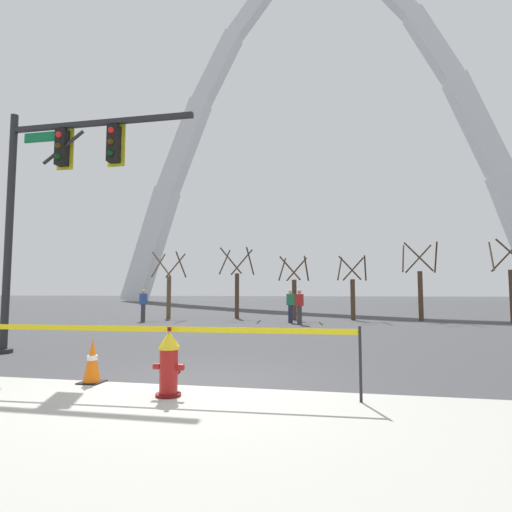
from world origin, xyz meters
name	(u,v)px	position (x,y,z in m)	size (l,w,h in m)	color
ground_plane	(199,385)	(0.00, 0.00, 0.00)	(240.00, 240.00, 0.00)	#3D3D3F
fire_hydrant	(169,364)	(-0.18, -0.80, 0.47)	(0.46, 0.48, 0.99)	#5E0F0D
caution_tape_barrier	(161,345)	(-0.34, -0.72, 0.71)	(5.75, 0.25, 1.03)	#232326
traffic_cone_by_hydrant	(92,361)	(-1.76, -0.23, 0.36)	(0.36, 0.36, 0.73)	black
traffic_signal_gantry	(51,187)	(-4.69, 2.38, 4.07)	(5.02, 0.44, 6.00)	#232326
monument_arch	(321,143)	(0.00, 52.06, 22.59)	(59.41, 3.07, 51.33)	silver
tree_far_left	(169,289)	(-7.09, 15.43, 1.63)	(1.71, 1.72, 3.68)	brown
tree_left_mid	(237,287)	(-3.41, 16.36, 1.75)	(1.82, 1.83, 3.93)	#473323
tree_center_left	(294,292)	(-0.08, 15.40, 1.47)	(1.55, 1.56, 3.32)	#473323
tree_center_right	(353,292)	(2.92, 15.99, 1.48)	(1.56, 1.57, 3.35)	#473323
tree_right_mid	(420,286)	(6.30, 16.12, 1.77)	(1.84, 1.85, 3.98)	#473323
tree_far_right	(512,286)	(10.29, 15.38, 1.77)	(1.84, 1.85, 3.98)	#473323
pedestrian_walking_left	(299,306)	(0.45, 12.55, 0.82)	(0.38, 0.38, 1.59)	#38383D
pedestrian_standing_center	(143,305)	(-7.41, 13.00, 0.82)	(0.33, 0.39, 1.59)	#38383D
pedestrian_walking_right	(290,306)	(-0.07, 13.53, 0.82)	(0.36, 0.24, 1.59)	#232847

